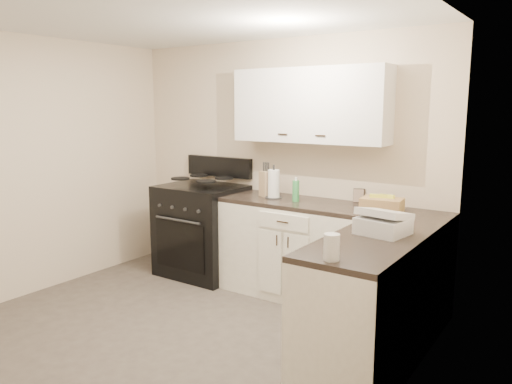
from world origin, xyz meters
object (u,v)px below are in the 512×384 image
Objects in this scene: paper_towel at (274,184)px; stove at (203,233)px; knife_block at (266,184)px; wicker_basket at (382,205)px; countertop_grill at (383,226)px.

stove is at bearing -178.87° from paper_towel.
knife_block is at bearing 158.09° from paper_towel.
paper_towel is 1.10m from wicker_basket.
stove is at bearing -150.79° from knife_block.
wicker_basket is at bearing 22.45° from knife_block.
stove is 3.29× the size of countertop_grill.
stove is 2.07m from wicker_basket.
paper_towel reaches higher than wicker_basket.
wicker_basket is (2.00, 0.03, 0.54)m from stove.
stove is 1.09m from paper_towel.
countertop_grill is (2.28, -0.72, 0.54)m from stove.
paper_towel is 0.82× the size of wicker_basket.
wicker_basket is (1.22, -0.04, -0.07)m from knife_block.
wicker_basket is (1.10, 0.01, -0.08)m from paper_towel.
knife_block is at bearing 4.90° from stove.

